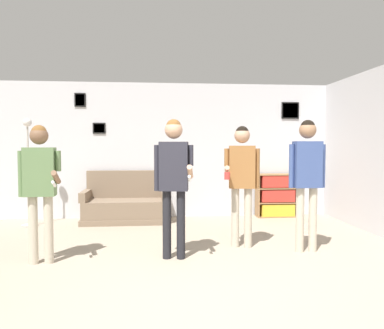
{
  "coord_description": "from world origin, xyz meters",
  "views": [
    {
      "loc": [
        -0.35,
        -3.17,
        1.44
      ],
      "look_at": [
        0.13,
        2.2,
        1.17
      ],
      "focal_mm": 35.0,
      "sensor_mm": 36.0,
      "label": 1
    }
  ],
  "objects_px": {
    "bookshelf": "(277,195)",
    "person_player_foreground_center": "(174,172)",
    "floor_lamp": "(28,168)",
    "person_player_foreground_left": "(40,179)",
    "couch": "(126,205)",
    "person_spectator_near_bookshelf": "(307,170)",
    "person_watcher_holding_cup": "(242,173)"
  },
  "relations": [
    {
      "from": "floor_lamp",
      "to": "bookshelf",
      "type": "bearing_deg",
      "value": 6.0
    },
    {
      "from": "person_watcher_holding_cup",
      "to": "couch",
      "type": "bearing_deg",
      "value": 131.94
    },
    {
      "from": "bookshelf",
      "to": "floor_lamp",
      "type": "xyz_separation_m",
      "value": [
        -4.71,
        -0.49,
        0.62
      ]
    },
    {
      "from": "person_watcher_holding_cup",
      "to": "person_spectator_near_bookshelf",
      "type": "relative_size",
      "value": 0.96
    },
    {
      "from": "floor_lamp",
      "to": "person_player_foreground_left",
      "type": "relative_size",
      "value": 1.14
    },
    {
      "from": "bookshelf",
      "to": "floor_lamp",
      "type": "height_order",
      "value": "floor_lamp"
    },
    {
      "from": "couch",
      "to": "floor_lamp",
      "type": "relative_size",
      "value": 0.83
    },
    {
      "from": "person_spectator_near_bookshelf",
      "to": "person_player_foreground_left",
      "type": "bearing_deg",
      "value": -176.59
    },
    {
      "from": "person_player_foreground_left",
      "to": "floor_lamp",
      "type": "bearing_deg",
      "value": 111.54
    },
    {
      "from": "couch",
      "to": "person_player_foreground_left",
      "type": "relative_size",
      "value": 0.94
    },
    {
      "from": "bookshelf",
      "to": "person_player_foreground_center",
      "type": "bearing_deg",
      "value": -129.82
    },
    {
      "from": "person_player_foreground_left",
      "to": "person_watcher_holding_cup",
      "type": "distance_m",
      "value": 2.66
    },
    {
      "from": "bookshelf",
      "to": "person_watcher_holding_cup",
      "type": "bearing_deg",
      "value": -119.21
    },
    {
      "from": "couch",
      "to": "person_player_foreground_left",
      "type": "xyz_separation_m",
      "value": [
        -0.81,
        -2.51,
        0.74
      ]
    },
    {
      "from": "floor_lamp",
      "to": "person_watcher_holding_cup",
      "type": "distance_m",
      "value": 3.87
    },
    {
      "from": "person_watcher_holding_cup",
      "to": "floor_lamp",
      "type": "bearing_deg",
      "value": 154.03
    },
    {
      "from": "person_player_foreground_left",
      "to": "person_spectator_near_bookshelf",
      "type": "xyz_separation_m",
      "value": [
        3.44,
        0.2,
        0.07
      ]
    },
    {
      "from": "floor_lamp",
      "to": "person_player_foreground_left",
      "type": "height_order",
      "value": "floor_lamp"
    },
    {
      "from": "person_watcher_holding_cup",
      "to": "person_spectator_near_bookshelf",
      "type": "bearing_deg",
      "value": -20.31
    },
    {
      "from": "couch",
      "to": "person_watcher_holding_cup",
      "type": "height_order",
      "value": "person_watcher_holding_cup"
    },
    {
      "from": "person_player_foreground_left",
      "to": "person_player_foreground_center",
      "type": "xyz_separation_m",
      "value": [
        1.63,
        0.05,
        0.06
      ]
    },
    {
      "from": "couch",
      "to": "person_watcher_holding_cup",
      "type": "bearing_deg",
      "value": -48.06
    },
    {
      "from": "person_player_foreground_left",
      "to": "person_spectator_near_bookshelf",
      "type": "height_order",
      "value": "person_spectator_near_bookshelf"
    },
    {
      "from": "person_player_foreground_center",
      "to": "person_spectator_near_bookshelf",
      "type": "distance_m",
      "value": 1.81
    },
    {
      "from": "person_player_foreground_center",
      "to": "floor_lamp",
      "type": "bearing_deg",
      "value": 139.27
    },
    {
      "from": "bookshelf",
      "to": "person_player_foreground_left",
      "type": "height_order",
      "value": "person_player_foreground_left"
    },
    {
      "from": "floor_lamp",
      "to": "person_player_foreground_center",
      "type": "distance_m",
      "value": 3.3
    },
    {
      "from": "bookshelf",
      "to": "person_spectator_near_bookshelf",
      "type": "xyz_separation_m",
      "value": [
        -0.4,
        -2.5,
        0.68
      ]
    },
    {
      "from": "floor_lamp",
      "to": "person_player_foreground_left",
      "type": "bearing_deg",
      "value": -68.46
    },
    {
      "from": "bookshelf",
      "to": "person_player_foreground_left",
      "type": "relative_size",
      "value": 0.52
    },
    {
      "from": "bookshelf",
      "to": "person_watcher_holding_cup",
      "type": "distance_m",
      "value": 2.59
    },
    {
      "from": "person_player_foreground_center",
      "to": "bookshelf",
      "type": "bearing_deg",
      "value": 50.18
    }
  ]
}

